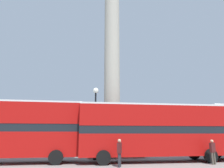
{
  "coord_description": "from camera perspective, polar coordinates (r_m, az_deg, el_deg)",
  "views": [
    {
      "loc": [
        -3.67,
        -21.86,
        2.1
      ],
      "look_at": [
        0.0,
        0.0,
        7.14
      ],
      "focal_mm": 35.0,
      "sensor_mm": 36.0,
      "label": 1
    }
  ],
  "objects": [
    {
      "name": "pedestrian_near_lamp",
      "position": [
        14.8,
        1.95,
        -17.09
      ],
      "size": [
        0.39,
        0.49,
        1.75
      ],
      "rotation": [
        0.0,
        0.0,
        4.2
      ],
      "color": "#28282D",
      "rests_on": "ground_plane"
    },
    {
      "name": "ground_plane",
      "position": [
        22.26,
        0.0,
        -18.21
      ],
      "size": [
        200.0,
        200.0,
        0.0
      ],
      "primitive_type": "plane",
      "color": "gray"
    },
    {
      "name": "equestrian_statue",
      "position": [
        27.59,
        -24.1,
        -12.88
      ],
      "size": [
        3.93,
        2.87,
        5.78
      ],
      "rotation": [
        0.0,
        0.0,
        0.03
      ],
      "color": "#A39E8E",
      "rests_on": "ground_plane"
    },
    {
      "name": "pedestrian_by_plinth",
      "position": [
        17.46,
        24.82,
        -15.49
      ],
      "size": [
        0.48,
        0.33,
        1.68
      ],
      "rotation": [
        0.0,
        0.0,
        0.38
      ],
      "color": "#4C473D",
      "rests_on": "ground_plane"
    },
    {
      "name": "bus_a",
      "position": [
        18.12,
        -26.47,
        -10.41
      ],
      "size": [
        11.25,
        2.83,
        4.43
      ],
      "rotation": [
        0.0,
        0.0,
        -0.0
      ],
      "color": "#A80F0C",
      "rests_on": "ground_plane"
    },
    {
      "name": "monument_column",
      "position": [
        23.13,
        0.0,
        3.84
      ],
      "size": [
        5.07,
        5.07,
        24.27
      ],
      "color": "#A39E8E",
      "rests_on": "ground_plane"
    },
    {
      "name": "street_lamp",
      "position": [
        18.76,
        -4.36,
        -8.03
      ],
      "size": [
        0.48,
        0.48,
        5.99
      ],
      "color": "black",
      "rests_on": "ground_plane"
    },
    {
      "name": "bus_b",
      "position": [
        17.6,
        10.5,
        -11.69
      ],
      "size": [
        11.32,
        2.84,
        4.3
      ],
      "rotation": [
        0.0,
        0.0,
        -0.02
      ],
      "color": "#A80F0C",
      "rests_on": "ground_plane"
    }
  ]
}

